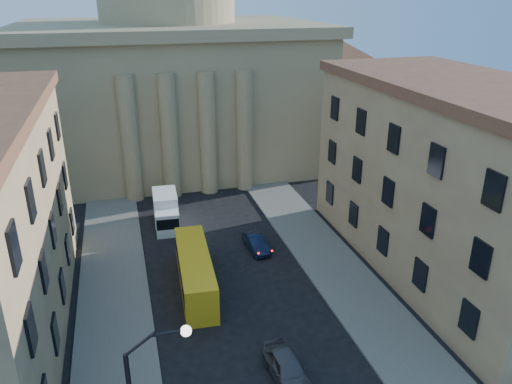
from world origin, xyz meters
TOP-DOWN VIEW (x-y plane):
  - sidewalk_left at (-8.50, 18.00)m, footprint 5.00×60.00m
  - sidewalk_right at (8.50, 18.00)m, footprint 5.00×60.00m
  - church at (0.00, 55.47)m, footprint 68.02×28.76m
  - building_right at (17.00, 22.00)m, footprint 11.60×26.60m
  - car_right_far at (0.90, 13.37)m, footprint 2.09×4.62m
  - car_right_distant at (3.33, 28.61)m, footprint 1.61×3.97m
  - city_bus at (-2.59, 24.12)m, footprint 2.80×9.87m
  - box_truck at (-3.50, 35.44)m, footprint 2.39×5.55m

SIDE VIEW (x-z plane):
  - sidewalk_left at x=-8.50m, z-range 0.00..0.15m
  - sidewalk_right at x=8.50m, z-range 0.00..0.15m
  - car_right_distant at x=3.33m, z-range 0.00..1.28m
  - car_right_far at x=0.90m, z-range 0.00..1.54m
  - box_truck at x=-3.50m, z-range -0.08..2.92m
  - city_bus at x=-2.59m, z-range 0.10..2.85m
  - building_right at x=17.00m, z-range 0.07..14.77m
  - church at x=0.00m, z-range -6.42..30.18m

